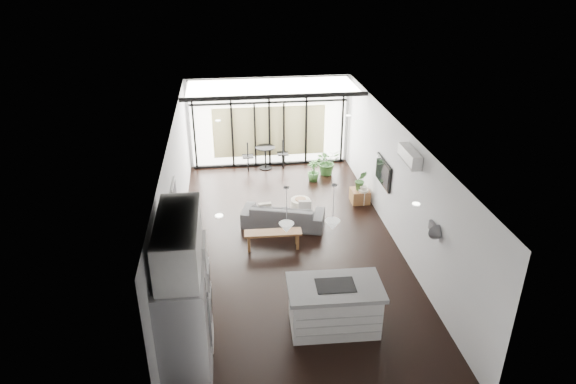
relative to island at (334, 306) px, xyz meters
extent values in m
cube|color=black|center=(-0.44, 2.90, -0.46)|extent=(5.00, 10.00, 0.00)
cube|color=white|center=(-0.44, 2.90, 2.34)|extent=(5.00, 10.00, 0.00)
cube|color=silver|center=(-2.94, 2.90, 0.94)|extent=(0.02, 10.00, 2.80)
cube|color=silver|center=(2.06, 2.90, 0.94)|extent=(0.02, 10.00, 2.80)
cube|color=silver|center=(-0.44, 7.90, 0.94)|extent=(5.00, 0.02, 2.80)
cube|color=silver|center=(-0.44, -2.10, 0.94)|extent=(5.00, 0.02, 2.80)
cube|color=black|center=(-0.44, 7.78, 0.94)|extent=(5.00, 0.20, 2.80)
cube|color=white|center=(-0.44, 6.90, 2.31)|extent=(4.70, 1.90, 0.06)
cube|color=beige|center=(-0.44, 7.85, 0.64)|extent=(3.50, 0.02, 1.60)
cube|color=silver|center=(0.00, 0.00, 0.00)|extent=(1.73, 1.06, 0.93)
cube|color=black|center=(0.00, 0.00, 0.47)|extent=(0.71, 0.49, 0.01)
cube|color=gray|center=(-2.60, -1.05, 0.55)|extent=(0.78, 0.98, 2.03)
cube|color=silver|center=(-2.47, -0.15, 0.61)|extent=(0.55, 0.58, 2.15)
cube|color=silver|center=(-2.56, -0.60, 1.89)|extent=(0.62, 1.75, 0.86)
cone|color=white|center=(-0.84, 0.25, 1.56)|extent=(0.26, 0.26, 0.18)
cone|color=white|center=(-0.04, 0.25, 1.56)|extent=(0.26, 0.26, 0.18)
imported|color=#4F4F51|center=(-0.47, 3.88, -0.07)|extent=(2.11, 1.13, 0.79)
cube|color=brown|center=(-0.83, 2.86, -0.25)|extent=(1.33, 0.37, 0.42)
cylinder|color=beige|center=(0.04, 4.44, -0.26)|extent=(0.51, 0.51, 0.41)
cube|color=brown|center=(1.75, 4.90, -0.28)|extent=(0.48, 0.48, 0.36)
imported|color=#325F29|center=(1.22, 6.85, -0.14)|extent=(0.90, 0.97, 0.64)
imported|color=#325F29|center=(0.72, 6.42, -0.28)|extent=(0.66, 0.73, 0.36)
imported|color=#325F29|center=(1.75, 4.90, 0.03)|extent=(0.37, 0.60, 0.25)
cylinder|color=silver|center=(1.81, 4.79, -0.20)|extent=(0.30, 0.30, 0.52)
cube|color=black|center=(-0.60, 7.54, -0.14)|extent=(1.40, 0.65, 0.65)
cube|color=black|center=(2.02, 3.90, 0.84)|extent=(0.05, 1.10, 0.65)
cube|color=silver|center=(1.94, 2.10, 1.99)|extent=(0.22, 0.90, 0.30)
cube|color=black|center=(-2.91, 2.40, 1.09)|extent=(0.04, 0.70, 0.90)
camera|label=1|loc=(-1.77, -7.27, 5.93)|focal=32.00mm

